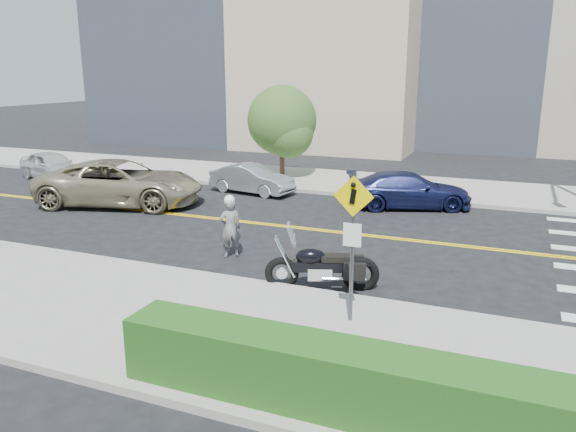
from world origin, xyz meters
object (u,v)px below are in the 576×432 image
(motorcyclist, at_px, (230,226))
(parked_car_blue, at_px, (409,190))
(motorcycle, at_px, (323,257))
(parked_car_white, at_px, (52,166))
(parked_car_silver, at_px, (252,179))
(pedestrian_sign, at_px, (353,232))
(suv, at_px, (120,183))

(motorcyclist, xyz_separation_m, parked_car_blue, (3.39, 7.50, -0.20))
(motorcyclist, distance_m, motorcycle, 3.27)
(parked_car_white, relative_size, parked_car_silver, 1.08)
(pedestrian_sign, distance_m, motorcycle, 2.39)
(suv, bearing_deg, motorcycle, -133.15)
(pedestrian_sign, relative_size, parked_car_white, 0.78)
(motorcycle, relative_size, suv, 0.42)
(parked_car_white, distance_m, parked_car_blue, 16.24)
(pedestrian_sign, relative_size, parked_car_silver, 0.84)
(suv, distance_m, parked_car_silver, 5.23)
(motorcyclist, relative_size, motorcycle, 0.68)
(suv, bearing_deg, parked_car_silver, -59.81)
(suv, height_order, parked_car_white, suv)
(pedestrian_sign, xyz_separation_m, motorcycle, (-1.16, 1.71, -1.19))
(pedestrian_sign, relative_size, motorcyclist, 1.74)
(motorcycle, xyz_separation_m, parked_car_white, (-15.86, 7.92, -0.12))
(pedestrian_sign, distance_m, parked_car_white, 19.61)
(motorcyclist, bearing_deg, parked_car_white, -68.47)
(motorcyclist, height_order, parked_car_white, motorcyclist)
(motorcyclist, height_order, parked_car_silver, motorcyclist)
(motorcyclist, bearing_deg, parked_car_silver, -109.12)
(pedestrian_sign, xyz_separation_m, parked_car_silver, (-7.23, 10.51, -1.37))
(pedestrian_sign, bearing_deg, parked_car_white, 150.50)
(motorcycle, distance_m, parked_car_blue, 8.73)
(pedestrian_sign, height_order, parked_car_silver, pedestrian_sign)
(parked_car_white, bearing_deg, suv, -96.89)
(motorcycle, relative_size, parked_car_white, 0.66)
(suv, bearing_deg, motorcyclist, -135.53)
(motorcycle, xyz_separation_m, parked_car_silver, (-6.06, 8.80, -0.18))
(parked_car_blue, bearing_deg, pedestrian_sign, 163.54)
(motorcycle, bearing_deg, suv, 132.87)
(pedestrian_sign, height_order, parked_car_white, pedestrian_sign)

